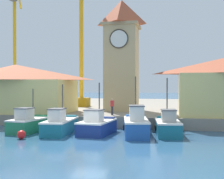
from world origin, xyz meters
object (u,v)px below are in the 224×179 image
Objects in this scene: fishing_boat_center at (168,126)px; mooring_buoy at (21,135)px; fishing_boat_far_left at (29,123)px; fishing_boat_left_inner at (97,125)px; warehouse_left at (15,88)px; fishing_boat_mid_left at (136,125)px; dock_worker_near_tower at (112,106)px; clock_tower at (122,52)px; fishing_boat_left_outer at (60,125)px; port_crane_far at (15,54)px; port_crane_near at (82,46)px.

mooring_buoy is at bearing -159.28° from fishing_boat_center.
fishing_boat_far_left reaches higher than mooring_buoy.
fishing_boat_left_inner is 6.98× the size of mooring_buoy.
warehouse_left is at bearing 126.05° from fishing_boat_far_left.
dock_worker_near_tower is at bearing 118.93° from fishing_boat_mid_left.
clock_tower reaches higher than warehouse_left.
fishing_boat_left_outer is at bearing -173.68° from fishing_boat_center.
warehouse_left is 0.57× the size of port_crane_far.
fishing_boat_center is at bearing 20.72° from mooring_buoy.
mooring_buoy is (1.02, -3.34, -0.40)m from fishing_boat_far_left.
warehouse_left is 0.57× the size of port_crane_near.
port_crane_far is 13.43× the size of dock_worker_near_tower.
port_crane_far is (-26.36, 24.51, 8.61)m from fishing_boat_center.
dock_worker_near_tower is (5.01, 8.61, 1.56)m from mooring_buoy.
fishing_boat_mid_left reaches higher than mooring_buoy.
warehouse_left is at bearing 153.93° from fishing_boat_mid_left.
fishing_boat_far_left is at bearing -53.95° from warehouse_left.
dock_worker_near_tower is (6.55, -11.54, -7.40)m from port_crane_near.
fishing_boat_mid_left is at bearing 22.44° from mooring_buoy.
port_crane_near is at bearing 110.64° from fishing_boat_left_inner.
fishing_boat_left_inner is 2.72× the size of dock_worker_near_tower.
fishing_boat_left_outer is at bearing -55.00° from port_crane_far.
fishing_boat_left_inner is 0.81× the size of fishing_boat_mid_left.
fishing_boat_far_left is 8.98m from fishing_boat_mid_left.
mooring_buoy is at bearing -120.19° from dock_worker_near_tower.
port_crane_far is at bearing 150.16° from port_crane_near.
fishing_boat_far_left is 2.74× the size of dock_worker_near_tower.
fishing_boat_far_left is 1.01× the size of fishing_boat_left_inner.
mooring_buoy is at bearing -157.56° from fishing_boat_mid_left.
clock_tower is (-2.98, 11.00, 6.85)m from fishing_boat_mid_left.
fishing_boat_far_left is at bearing -177.05° from fishing_boat_center.
dock_worker_near_tower is (10.94, -1.46, -1.77)m from warehouse_left.
port_crane_far is (-20.96, 14.15, 1.67)m from clock_tower.
mooring_buoy is at bearing -121.69° from fishing_boat_left_outer.
fishing_boat_left_inner reaches higher than fishing_boat_far_left.
fishing_boat_mid_left is 2.50m from fishing_boat_center.
fishing_boat_left_outer is 0.24× the size of port_crane_far.
fishing_boat_mid_left reaches higher than fishing_boat_left_outer.
dock_worker_near_tower is at bearing 59.81° from mooring_buoy.
fishing_boat_mid_left is at bearing -61.07° from dock_worker_near_tower.
mooring_buoy is (-4.83, -3.22, -0.39)m from fishing_boat_left_inner.
port_crane_far reaches higher than clock_tower.
fishing_boat_far_left is 0.31× the size of clock_tower.
fishing_boat_left_inner is at bearing -172.74° from fishing_boat_center.
fishing_boat_left_outer is at bearing -42.42° from warehouse_left.
warehouse_left is 12.35m from port_crane_near.
fishing_boat_mid_left is 3.37× the size of dock_worker_near_tower.
fishing_boat_far_left is at bearing 107.02° from mooring_buoy.
fishing_boat_mid_left reaches higher than dock_worker_near_tower.
clock_tower is at bearing 61.27° from fishing_boat_far_left.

